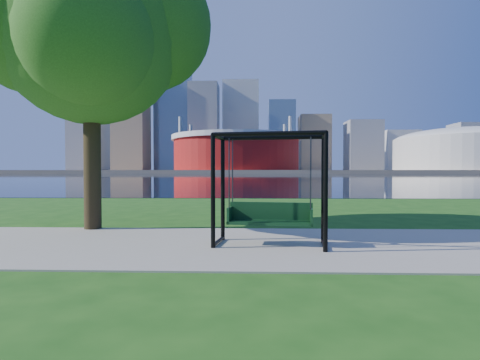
{
  "coord_description": "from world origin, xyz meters",
  "views": [
    {
      "loc": [
        0.26,
        -7.78,
        1.46
      ],
      "look_at": [
        0.0,
        0.0,
        1.27
      ],
      "focal_mm": 28.0,
      "sensor_mm": 36.0,
      "label": 1
    }
  ],
  "objects": [
    {
      "name": "stadium",
      "position": [
        -10.0,
        235.0,
        14.23
      ],
      "size": [
        83.0,
        83.0,
        32.0
      ],
      "color": "maroon",
      "rests_on": "far_bank"
    },
    {
      "name": "swing",
      "position": [
        0.6,
        -0.57,
        1.05
      ],
      "size": [
        2.23,
        1.21,
        2.18
      ],
      "rotation": [
        0.0,
        0.0,
        -0.14
      ],
      "color": "black",
      "rests_on": "ground"
    },
    {
      "name": "ground",
      "position": [
        0.0,
        0.0,
        0.0
      ],
      "size": [
        900.0,
        900.0,
        0.0
      ],
      "primitive_type": "plane",
      "color": "#1E5114",
      "rests_on": "ground"
    },
    {
      "name": "river",
      "position": [
        0.0,
        102.0,
        0.01
      ],
      "size": [
        900.0,
        180.0,
        0.02
      ],
      "primitive_type": "cube",
      "color": "black",
      "rests_on": "ground"
    },
    {
      "name": "arena",
      "position": [
        135.0,
        235.0,
        15.87
      ],
      "size": [
        84.0,
        84.0,
        26.56
      ],
      "color": "beige",
      "rests_on": "far_bank"
    },
    {
      "name": "park_tree",
      "position": [
        -3.76,
        1.42,
        5.0
      ],
      "size": [
        5.79,
        5.23,
        7.19
      ],
      "color": "black",
      "rests_on": "ground"
    },
    {
      "name": "skyline",
      "position": [
        -4.27,
        319.39,
        35.89
      ],
      "size": [
        392.0,
        66.0,
        96.5
      ],
      "color": "gray",
      "rests_on": "far_bank"
    },
    {
      "name": "path",
      "position": [
        0.0,
        -0.5,
        0.01
      ],
      "size": [
        120.0,
        4.0,
        0.03
      ],
      "primitive_type": "cube",
      "color": "#9E937F",
      "rests_on": "ground"
    },
    {
      "name": "far_bank",
      "position": [
        0.0,
        306.0,
        1.0
      ],
      "size": [
        900.0,
        228.0,
        2.0
      ],
      "primitive_type": "cube",
      "color": "#937F60",
      "rests_on": "ground"
    }
  ]
}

